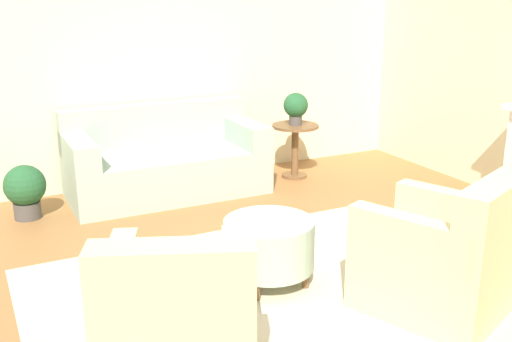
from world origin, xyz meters
name	(u,v)px	position (x,y,z in m)	size (l,w,h in m)	color
ground_plane	(272,297)	(0.00, 0.00, 0.00)	(16.00, 16.00, 0.00)	#996638
wall_back	(140,54)	(0.00, 3.00, 1.40)	(9.89, 0.12, 2.80)	beige
rug	(272,296)	(0.00, 0.00, 0.01)	(3.26, 2.52, 0.01)	beige
couch	(166,163)	(0.07, 2.48, 0.33)	(2.00, 0.91, 0.90)	#9EB29E
armchair_left	(178,327)	(-0.91, -0.65, 0.37)	(1.04, 1.10, 0.95)	beige
armchair_right	(442,260)	(0.91, -0.65, 0.37)	(1.04, 1.10, 0.95)	beige
ottoman_table	(269,244)	(0.08, 0.20, 0.31)	(0.65, 0.65, 0.48)	#9EB29E
side_table	(295,141)	(1.56, 2.38, 0.42)	(0.52, 0.52, 0.61)	brown
potted_plant_on_side_table	(296,107)	(1.56, 2.38, 0.81)	(0.27, 0.27, 0.36)	#4C4742
potted_plant_floor	(25,189)	(-1.33, 2.37, 0.29)	(0.38, 0.38, 0.51)	#4C4742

